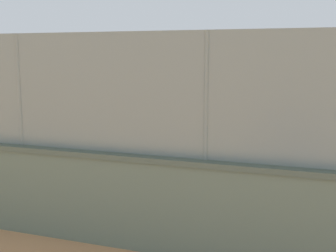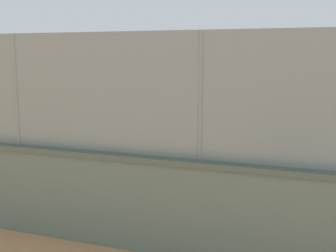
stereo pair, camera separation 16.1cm
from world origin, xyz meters
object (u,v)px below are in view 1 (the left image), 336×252
Objects in this scene: player_crossing_court at (280,136)px; courtside_bench at (244,192)px; player_foreground_swinging at (180,97)px; player_baseline_waiting at (117,125)px; sports_ball at (135,131)px.

player_crossing_court is 3.39m from courtside_bench.
player_crossing_court is (-4.83, 7.82, -0.10)m from player_foreground_swinging.
player_baseline_waiting is 1.06× the size of courtside_bench.
courtside_bench is at bearing 83.47° from player_crossing_court.
player_crossing_court is at bearing 121.73° from player_foreground_swinging.
player_foreground_swinging reaches higher than player_crossing_court.
courtside_bench is (0.38, 3.34, -0.43)m from player_crossing_court.
courtside_bench is (-3.78, 2.95, -0.55)m from player_baseline_waiting.
player_baseline_waiting is 12.50× the size of sports_ball.
player_crossing_court is 11.13× the size of sports_ball.
player_foreground_swinging reaches higher than sports_ball.
player_foreground_swinging is 12.28× the size of sports_ball.
player_crossing_court is 3.54m from sports_ball.
sports_ball is (-0.83, 0.78, 0.01)m from player_baseline_waiting.
player_baseline_waiting is 1.14m from sports_ball.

